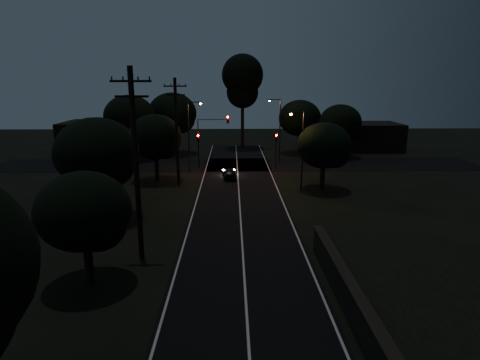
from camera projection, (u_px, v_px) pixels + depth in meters
name	position (u px, v px, depth m)	size (l,w,h in m)	color
road_surface	(239.00, 187.00, 39.51)	(60.00, 70.00, 0.03)	black
utility_pole_mid	(136.00, 163.00, 22.37)	(2.20, 0.30, 11.00)	black
utility_pole_far	(177.00, 131.00, 38.92)	(2.20, 0.30, 10.50)	black
tree_left_b	(87.00, 213.00, 19.79)	(4.67, 4.67, 5.94)	black
tree_left_c	(99.00, 155.00, 29.15)	(6.08, 6.08, 7.68)	black
tree_left_d	(157.00, 138.00, 40.96)	(5.45, 5.45, 6.91)	black
tree_far_nw	(174.00, 114.00, 56.18)	(6.80, 6.80, 8.62)	black
tree_far_w	(131.00, 118.00, 52.22)	(6.62, 6.62, 8.44)	black
tree_far_ne	(301.00, 119.00, 56.70)	(6.00, 6.00, 7.58)	black
tree_far_e	(342.00, 123.00, 53.97)	(5.62, 5.62, 7.13)	black
tree_right_a	(326.00, 147.00, 37.47)	(5.09, 5.09, 6.47)	black
tall_pine	(243.00, 81.00, 60.24)	(6.21, 6.21, 14.12)	black
building_left	(100.00, 137.00, 58.85)	(10.00, 8.00, 4.40)	black
building_right	(368.00, 136.00, 60.64)	(9.00, 7.00, 4.00)	black
signal_left	(198.00, 145.00, 47.34)	(0.28, 0.35, 4.10)	black
signal_right	(276.00, 145.00, 47.52)	(0.28, 0.35, 4.10)	black
signal_mast	(212.00, 132.00, 47.01)	(3.70, 0.35, 6.25)	black
streetlight_a	(190.00, 132.00, 44.96)	(1.66, 0.26, 8.00)	black
streetlight_b	(278.00, 126.00, 50.99)	(1.66, 0.26, 8.00)	black
streetlight_c	(301.00, 145.00, 37.49)	(1.46, 0.26, 7.50)	black
car	(230.00, 173.00, 42.91)	(1.34, 3.32, 1.13)	black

